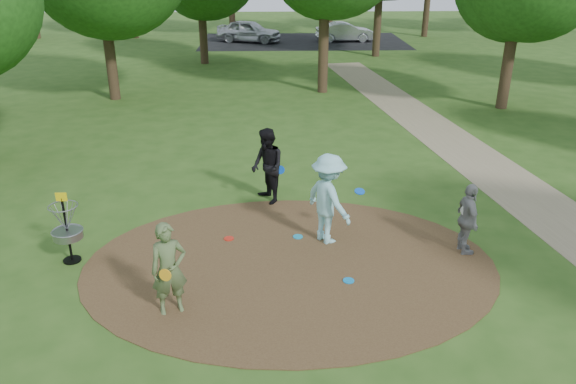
{
  "coord_description": "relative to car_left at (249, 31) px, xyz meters",
  "views": [
    {
      "loc": [
        -0.36,
        -9.92,
        5.94
      ],
      "look_at": [
        0.0,
        1.2,
        1.1
      ],
      "focal_mm": 35.0,
      "sensor_mm": 36.0,
      "label": 1
    }
  ],
  "objects": [
    {
      "name": "ground",
      "position": [
        1.75,
        -29.71,
        -0.74
      ],
      "size": [
        100.0,
        100.0,
        0.0
      ],
      "primitive_type": "plane",
      "color": "#2D5119",
      "rests_on": "ground"
    },
    {
      "name": "dirt_clearing",
      "position": [
        1.75,
        -29.71,
        -0.73
      ],
      "size": [
        8.4,
        8.4,
        0.02
      ],
      "primitive_type": "cylinder",
      "color": "#47301C",
      "rests_on": "ground"
    },
    {
      "name": "footpath",
      "position": [
        8.25,
        -27.71,
        -0.74
      ],
      "size": [
        7.55,
        39.89,
        0.01
      ],
      "primitive_type": "cube",
      "rotation": [
        0.0,
        0.0,
        0.14
      ],
      "color": "#8C7A5B",
      "rests_on": "ground"
    },
    {
      "name": "parking_lot",
      "position": [
        3.75,
        0.29,
        -0.74
      ],
      "size": [
        14.0,
        8.0,
        0.01
      ],
      "primitive_type": "cube",
      "color": "black",
      "rests_on": "ground"
    },
    {
      "name": "player_observer_with_disc",
      "position": [
        -0.39,
        -31.24,
        0.12
      ],
      "size": [
        0.73,
        0.62,
        1.73
      ],
      "color": "#556A3D",
      "rests_on": "ground"
    },
    {
      "name": "player_throwing_with_disc",
      "position": [
        2.61,
        -28.71,
        0.27
      ],
      "size": [
        1.47,
        1.5,
        2.02
      ],
      "color": "#99DFE5",
      "rests_on": "ground"
    },
    {
      "name": "player_walking_with_disc",
      "position": [
        1.3,
        -26.57,
        0.21
      ],
      "size": [
        1.04,
        1.15,
        1.92
      ],
      "color": "black",
      "rests_on": "ground"
    },
    {
      "name": "player_waiting_with_disc",
      "position": [
        5.45,
        -29.32,
        0.04
      ],
      "size": [
        0.42,
        0.93,
        1.57
      ],
      "color": "gray",
      "rests_on": "ground"
    },
    {
      "name": "disc_ground_cyan",
      "position": [
        1.97,
        -28.56,
        -0.71
      ],
      "size": [
        0.22,
        0.22,
        0.02
      ],
      "primitive_type": "cylinder",
      "color": "#1896C3",
      "rests_on": "dirt_clearing"
    },
    {
      "name": "disc_ground_blue",
      "position": [
        2.86,
        -30.39,
        -0.71
      ],
      "size": [
        0.22,
        0.22,
        0.02
      ],
      "primitive_type": "cylinder",
      "color": "#0C84D0",
      "rests_on": "dirt_clearing"
    },
    {
      "name": "disc_ground_red",
      "position": [
        0.43,
        -28.6,
        -0.71
      ],
      "size": [
        0.22,
        0.22,
        0.02
      ],
      "primitive_type": "cylinder",
      "color": "red",
      "rests_on": "dirt_clearing"
    },
    {
      "name": "car_left",
      "position": [
        0.0,
        0.0,
        0.0
      ],
      "size": [
        4.69,
        3.01,
        1.49
      ],
      "primitive_type": "imported",
      "rotation": [
        0.0,
        0.0,
        1.26
      ],
      "color": "#B5BABE",
      "rests_on": "ground"
    },
    {
      "name": "car_right",
      "position": [
        6.6,
        -0.01,
        -0.09
      ],
      "size": [
        4.05,
        1.76,
        1.3
      ],
      "primitive_type": "imported",
      "rotation": [
        0.0,
        0.0,
        1.67
      ],
      "color": "#ACAFB4",
      "rests_on": "ground"
    },
    {
      "name": "disc_golf_basket",
      "position": [
        -2.75,
        -29.41,
        0.13
      ],
      "size": [
        0.63,
        0.63,
        1.54
      ],
      "color": "black",
      "rests_on": "ground"
    }
  ]
}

